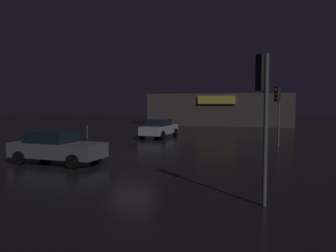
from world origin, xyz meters
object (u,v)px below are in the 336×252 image
Objects in this scene: store_building at (223,109)px; car_near at (159,128)px; traffic_signal_opposite at (263,94)px; traffic_signal_main at (278,103)px; car_far at (56,147)px.

store_building is 3.92× the size of car_near.
store_building is 38.29m from traffic_signal_opposite.
store_building is at bearing 101.63° from traffic_signal_opposite.
car_near is (-9.39, 3.07, -2.07)m from traffic_signal_main.
traffic_signal_opposite is (0.02, -14.09, 0.33)m from traffic_signal_main.
traffic_signal_opposite reaches higher than car_near.
traffic_signal_main is at bearing 90.10° from traffic_signal_opposite.
store_building is 20.44m from car_near.
car_far is (-2.21, -33.42, -1.20)m from store_building.
traffic_signal_main is 14.09m from traffic_signal_opposite.
store_building is at bearing 85.21° from car_near.
traffic_signal_main is (7.69, -23.40, 0.88)m from store_building.
car_near is 13.10m from car_far.
car_far is at bearing 157.71° from traffic_signal_opposite.
traffic_signal_opposite is at bearing -22.29° from car_far.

